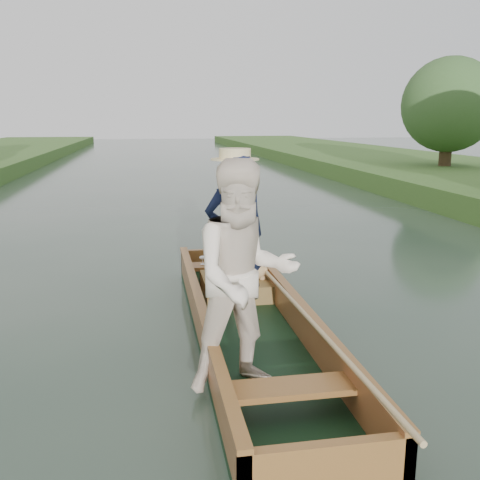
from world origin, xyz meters
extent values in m
plane|color=#283D30|center=(0.00, 0.00, 0.00)|extent=(120.00, 120.00, 0.00)
cylinder|color=#47331E|center=(9.80, 13.01, 1.19)|extent=(0.44, 0.44, 2.38)
sphere|color=#2D5020|center=(9.80, 13.01, 2.78)|extent=(3.37, 3.37, 3.37)
sphere|color=#2D5020|center=(10.40, 13.31, 2.38)|extent=(2.20, 2.20, 2.20)
cube|color=black|center=(0.00, 0.00, 0.04)|extent=(1.10, 5.00, 0.08)
cube|color=brown|center=(-0.51, 0.00, 0.24)|extent=(0.08, 5.00, 0.32)
cube|color=brown|center=(0.51, 0.00, 0.24)|extent=(0.08, 5.00, 0.32)
cube|color=brown|center=(0.00, 2.46, 0.24)|extent=(1.10, 0.08, 0.32)
cube|color=brown|center=(0.00, -2.46, 0.24)|extent=(1.10, 0.08, 0.32)
cube|color=brown|center=(-0.51, 0.00, 0.42)|extent=(0.10, 5.00, 0.04)
cube|color=brown|center=(0.51, 0.00, 0.42)|extent=(0.10, 5.00, 0.04)
cube|color=brown|center=(0.00, 1.90, 0.30)|extent=(0.94, 0.30, 0.05)
cube|color=brown|center=(0.00, -1.60, 0.30)|extent=(0.94, 0.30, 0.05)
imported|color=#101733|center=(-0.07, 0.53, 1.00)|extent=(0.72, 0.52, 1.85)
cylinder|color=beige|center=(-0.07, 0.53, 1.89)|extent=(0.52, 0.52, 0.12)
imported|color=white|center=(-0.26, -1.09, 1.03)|extent=(1.01, 0.84, 1.90)
cube|color=#935E2F|center=(0.07, 1.28, 0.19)|extent=(0.85, 0.90, 0.22)
sphere|color=tan|center=(0.33, 1.18, 0.40)|extent=(0.19, 0.19, 0.19)
sphere|color=tan|center=(0.33, 1.17, 0.54)|extent=(0.14, 0.14, 0.14)
sphere|color=tan|center=(0.28, 1.17, 0.60)|extent=(0.05, 0.05, 0.05)
sphere|color=tan|center=(0.39, 1.17, 0.60)|extent=(0.05, 0.05, 0.05)
sphere|color=tan|center=(0.33, 1.12, 0.53)|extent=(0.06, 0.06, 0.06)
sphere|color=tan|center=(0.25, 1.16, 0.43)|extent=(0.07, 0.07, 0.07)
sphere|color=tan|center=(0.42, 1.16, 0.43)|extent=(0.07, 0.07, 0.07)
sphere|color=tan|center=(0.29, 1.16, 0.32)|extent=(0.07, 0.07, 0.07)
sphere|color=tan|center=(0.38, 1.16, 0.32)|extent=(0.07, 0.07, 0.07)
cylinder|color=silver|center=(-0.29, 1.90, 0.33)|extent=(0.07, 0.07, 0.01)
cylinder|color=silver|center=(-0.29, 1.90, 0.37)|extent=(0.01, 0.01, 0.08)
ellipsoid|color=silver|center=(-0.29, 1.90, 0.43)|extent=(0.09, 0.09, 0.05)
cylinder|color=tan|center=(0.43, -0.55, 0.46)|extent=(0.04, 4.43, 0.20)
camera|label=1|loc=(-1.00, -5.14, 2.27)|focal=40.00mm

